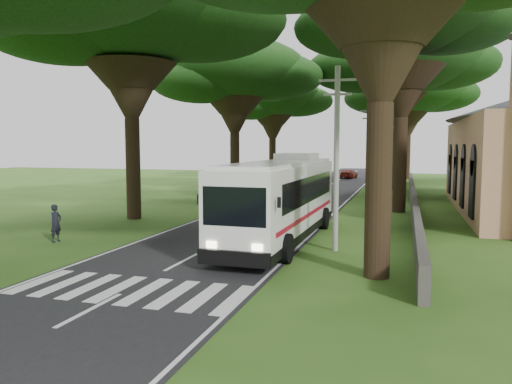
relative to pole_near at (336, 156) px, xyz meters
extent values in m
plane|color=#2B4F16|center=(-5.50, -6.00, -4.18)|extent=(140.00, 140.00, 0.00)
cube|color=black|center=(-5.50, 19.00, -4.17)|extent=(8.00, 120.00, 0.04)
cube|color=silver|center=(-5.50, -8.00, -4.18)|extent=(8.00, 3.00, 0.01)
cube|color=#383533|center=(3.50, 18.00, -3.58)|extent=(0.35, 50.00, 1.20)
cylinder|color=gray|center=(0.00, 0.00, -0.18)|extent=(0.24, 0.24, 8.00)
cube|color=gray|center=(0.00, 0.00, 3.22)|extent=(1.60, 0.10, 0.10)
cube|color=gray|center=(0.00, 0.00, 2.62)|extent=(1.20, 0.10, 0.10)
cylinder|color=gray|center=(0.00, 20.00, -0.18)|extent=(0.24, 0.24, 8.00)
cube|color=gray|center=(0.00, 20.00, 3.22)|extent=(1.60, 0.10, 0.10)
cube|color=gray|center=(0.00, 20.00, 2.62)|extent=(1.20, 0.10, 0.10)
cylinder|color=gray|center=(0.00, 40.00, -0.18)|extent=(0.24, 0.24, 8.00)
cube|color=gray|center=(0.00, 40.00, 3.22)|extent=(1.60, 0.10, 0.10)
cube|color=gray|center=(0.00, 40.00, 2.62)|extent=(1.20, 0.10, 0.10)
cylinder|color=black|center=(-13.50, 6.00, -1.04)|extent=(0.90, 0.90, 6.27)
cone|color=black|center=(-13.50, 6.00, 3.99)|extent=(3.20, 3.20, 3.80)
ellipsoid|color=black|center=(-13.50, 6.00, 8.76)|extent=(15.56, 15.56, 6.53)
cylinder|color=black|center=(-13.00, 24.00, -1.30)|extent=(0.90, 0.90, 5.75)
cone|color=black|center=(-13.00, 24.00, 3.47)|extent=(3.20, 3.20, 3.80)
ellipsoid|color=black|center=(-13.00, 24.00, 7.61)|extent=(13.77, 13.77, 5.78)
cylinder|color=black|center=(-14.00, 42.00, -1.49)|extent=(0.90, 0.90, 5.39)
cone|color=black|center=(-14.00, 42.00, 3.11)|extent=(3.20, 3.20, 3.80)
ellipsoid|color=black|center=(-14.00, 42.00, 6.79)|extent=(12.81, 12.81, 5.38)
cylinder|color=black|center=(2.00, -4.00, -1.14)|extent=(0.90, 0.90, 6.08)
cone|color=black|center=(2.00, -4.00, 3.80)|extent=(3.20, 3.20, 3.80)
cylinder|color=black|center=(2.50, 14.00, -0.92)|extent=(0.90, 0.90, 6.52)
cone|color=black|center=(2.50, 14.00, 4.24)|extent=(3.20, 3.20, 3.80)
ellipsoid|color=black|center=(2.50, 14.00, 9.31)|extent=(12.87, 12.87, 5.41)
cylinder|color=black|center=(2.00, 32.00, -0.92)|extent=(0.90, 0.90, 6.51)
cone|color=black|center=(2.00, 32.00, 4.23)|extent=(3.20, 3.20, 3.80)
ellipsoid|color=black|center=(2.00, 32.00, 9.29)|extent=(16.37, 16.37, 6.87)
cylinder|color=black|center=(3.00, 50.00, -1.22)|extent=(0.90, 0.90, 5.92)
cone|color=black|center=(3.00, 50.00, 3.64)|extent=(3.20, 3.20, 3.80)
ellipsoid|color=black|center=(3.00, 50.00, 7.98)|extent=(15.41, 15.41, 6.47)
cube|color=white|center=(-2.80, 1.42, -2.08)|extent=(2.97, 13.12, 3.21)
cube|color=black|center=(-2.79, 1.75, -1.62)|extent=(2.98, 10.73, 1.20)
cube|color=black|center=(-2.80, 1.42, -3.64)|extent=(3.01, 13.16, 0.38)
cube|color=#A90B23|center=(-2.80, 1.42, -2.82)|extent=(2.99, 11.82, 0.20)
cube|color=white|center=(-2.80, 1.42, -0.41)|extent=(2.74, 12.47, 0.20)
cylinder|color=black|center=(-4.24, -2.91, -3.58)|extent=(0.40, 1.21, 1.20)
cylinder|color=black|center=(-1.52, -2.96, -3.58)|extent=(0.40, 1.21, 1.20)
cylinder|color=black|center=(-4.08, 5.58, -3.58)|extent=(0.40, 1.21, 1.20)
cylinder|color=black|center=(-1.36, 5.53, -3.58)|extent=(0.40, 1.21, 1.20)
imported|color=#97989C|center=(-6.30, 30.84, -3.55)|extent=(1.99, 3.73, 1.21)
imported|color=navy|center=(-8.50, 48.17, -3.43)|extent=(2.29, 4.59, 1.45)
imported|color=maroon|center=(-4.70, 48.51, -3.54)|extent=(2.32, 4.40, 1.22)
imported|color=black|center=(-13.11, -1.84, -3.28)|extent=(0.47, 0.69, 1.81)
camera|label=1|loc=(2.89, -21.72, 0.46)|focal=35.00mm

